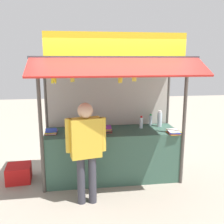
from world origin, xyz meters
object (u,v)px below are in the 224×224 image
(banana_bunch_rightmost, at_px, (120,78))
(banana_bunch_leftmost, at_px, (72,78))
(magazine_stack_back_right, at_px, (173,132))
(plastic_crate, at_px, (19,173))
(magazine_stack_front_left, at_px, (105,129))
(water_bottle_rear_center, at_px, (160,119))
(magazine_stack_left, at_px, (51,132))
(water_bottle_far_left, at_px, (151,120))
(vendor_person, at_px, (86,144))
(banana_bunch_inner_left, at_px, (134,77))
(banana_bunch_inner_right, at_px, (54,78))
(water_bottle_mid_left, at_px, (141,123))

(banana_bunch_rightmost, distance_m, banana_bunch_leftmost, 0.74)
(magazine_stack_back_right, xyz_separation_m, plastic_crate, (-2.77, 0.39, -0.79))
(magazine_stack_front_left, bearing_deg, water_bottle_rear_center, 10.47)
(magazine_stack_left, bearing_deg, banana_bunch_rightmost, -22.72)
(magazine_stack_back_right, xyz_separation_m, magazine_stack_left, (-2.14, 0.30, 0.00))
(banana_bunch_rightmost, xyz_separation_m, banana_bunch_leftmost, (-0.74, -0.00, 0.02))
(water_bottle_far_left, distance_m, water_bottle_rear_center, 0.20)
(magazine_stack_back_right, bearing_deg, magazine_stack_left, 171.93)
(water_bottle_rear_center, distance_m, vendor_person, 1.76)
(banana_bunch_inner_left, relative_size, banana_bunch_rightmost, 0.92)
(banana_bunch_rightmost, bearing_deg, water_bottle_rear_center, 36.60)
(water_bottle_rear_center, relative_size, banana_bunch_inner_left, 1.18)
(magazine_stack_left, height_order, banana_bunch_inner_left, banana_bunch_inner_left)
(water_bottle_far_left, relative_size, magazine_stack_left, 0.75)
(water_bottle_far_left, xyz_separation_m, banana_bunch_inner_left, (-0.53, -0.80, 0.91))
(water_bottle_far_left, bearing_deg, plastic_crate, -174.97)
(banana_bunch_rightmost, relative_size, banana_bunch_inner_right, 1.02)
(water_bottle_mid_left, distance_m, banana_bunch_rightmost, 1.17)
(magazine_stack_front_left, distance_m, banana_bunch_leftmost, 1.20)
(water_bottle_mid_left, xyz_separation_m, water_bottle_rear_center, (0.38, 0.08, 0.04))
(water_bottle_mid_left, bearing_deg, banana_bunch_inner_left, -115.98)
(water_bottle_far_left, xyz_separation_m, banana_bunch_inner_right, (-1.77, -0.79, 0.90))
(vendor_person, bearing_deg, water_bottle_far_left, 28.83)
(magazine_stack_front_left, bearing_deg, water_bottle_mid_left, 9.88)
(banana_bunch_rightmost, bearing_deg, banana_bunch_inner_right, 179.85)
(water_bottle_far_left, xyz_separation_m, magazine_stack_front_left, (-0.95, -0.33, -0.06))
(water_bottle_mid_left, height_order, banana_bunch_leftmost, banana_bunch_leftmost)
(banana_bunch_inner_right, bearing_deg, water_bottle_mid_left, 20.85)
(water_bottle_mid_left, bearing_deg, vendor_person, -140.00)
(banana_bunch_leftmost, relative_size, plastic_crate, 0.61)
(banana_bunch_leftmost, relative_size, vendor_person, 0.17)
(water_bottle_mid_left, bearing_deg, banana_bunch_leftmost, -154.92)
(magazine_stack_back_right, bearing_deg, water_bottle_mid_left, 139.89)
(water_bottle_mid_left, height_order, magazine_stack_left, water_bottle_mid_left)
(banana_bunch_inner_right, height_order, plastic_crate, banana_bunch_inner_right)
(banana_bunch_rightmost, bearing_deg, banana_bunch_leftmost, -179.97)
(magazine_stack_front_left, height_order, banana_bunch_rightmost, banana_bunch_rightmost)
(water_bottle_mid_left, height_order, magazine_stack_back_right, water_bottle_mid_left)
(water_bottle_mid_left, xyz_separation_m, banana_bunch_rightmost, (-0.51, -0.58, 0.88))
(water_bottle_far_left, height_order, magazine_stack_back_right, water_bottle_far_left)
(magazine_stack_front_left, xyz_separation_m, plastic_crate, (-1.58, 0.11, -0.81))
(banana_bunch_leftmost, height_order, vendor_person, banana_bunch_leftmost)
(magazine_stack_front_left, bearing_deg, plastic_crate, 176.02)
(water_bottle_rear_center, relative_size, magazine_stack_back_right, 1.12)
(water_bottle_mid_left, distance_m, banana_bunch_inner_right, 1.86)
(water_bottle_rear_center, relative_size, banana_bunch_rightmost, 1.09)
(banana_bunch_rightmost, distance_m, banana_bunch_inner_right, 1.02)
(magazine_stack_left, bearing_deg, magazine_stack_back_right, -8.07)
(banana_bunch_leftmost, distance_m, plastic_crate, 2.13)
(banana_bunch_inner_right, xyz_separation_m, vendor_person, (0.46, -0.32, -0.97))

